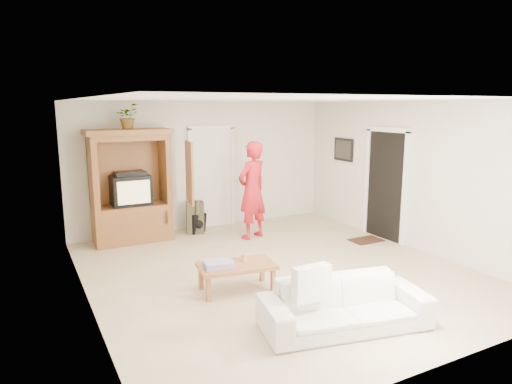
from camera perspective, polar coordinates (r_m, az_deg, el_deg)
floor at (r=7.16m, az=2.73°, el=-9.83°), size 6.00×6.00×0.00m
ceiling at (r=6.71m, az=2.93°, el=11.44°), size 6.00×6.00×0.00m
wall_back at (r=9.49m, az=-6.47°, el=3.31°), size 5.50×0.00×5.50m
wall_front at (r=4.57m, az=22.48°, el=-5.53°), size 5.50×0.00×5.50m
wall_left at (r=5.93m, az=-20.69°, el=-1.80°), size 0.00×6.00×6.00m
wall_right at (r=8.54m, az=18.91°, el=1.97°), size 0.00×6.00×6.00m
armoire at (r=8.78m, az=-15.21°, el=-0.19°), size 1.82×1.14×2.10m
door_back at (r=9.56m, az=-5.54°, el=1.69°), size 0.85×0.05×2.04m
doorway_right at (r=8.98m, az=15.92°, el=0.74°), size 0.05×0.90×2.04m
framed_picture at (r=9.88m, az=10.90°, el=5.23°), size 0.03×0.60×0.48m
doormat at (r=8.92m, az=13.60°, el=-5.88°), size 0.60×0.40×0.02m
plant at (r=8.59m, az=-15.79°, el=9.09°), size 0.54×0.54×0.45m
man at (r=8.66m, az=-0.48°, el=0.22°), size 0.79×0.66×1.87m
sofa at (r=5.46m, az=11.03°, el=-13.66°), size 2.03×1.13×0.56m
coffee_table at (r=6.33m, az=-2.45°, el=-9.39°), size 1.11×0.71×0.39m
towel at (r=6.20m, az=-4.69°, el=-8.98°), size 0.42×0.34×0.08m
candle at (r=6.40m, az=-1.48°, el=-8.22°), size 0.08×0.08×0.10m
backpack_black at (r=9.22m, az=-7.38°, el=-3.91°), size 0.37×0.29×0.40m
backpack_olive at (r=9.19m, az=-7.63°, el=-3.17°), size 0.40×0.34×0.64m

